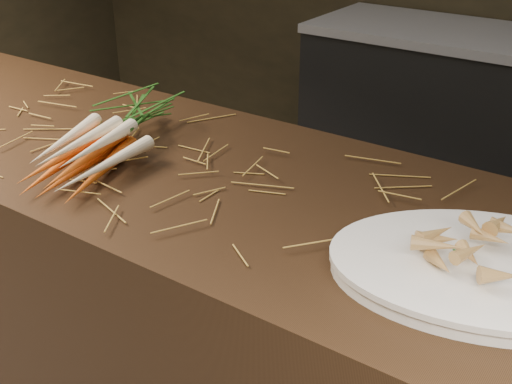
# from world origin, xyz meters

# --- Properties ---
(main_counter) EXTENTS (2.40, 0.70, 0.90)m
(main_counter) POSITION_xyz_m (0.00, 0.30, 0.45)
(main_counter) COLOR black
(main_counter) RESTS_ON ground
(back_counter) EXTENTS (1.82, 0.62, 0.84)m
(back_counter) POSITION_xyz_m (0.30, 2.18, 0.42)
(back_counter) COLOR black
(back_counter) RESTS_ON ground
(straw_bedding) EXTENTS (1.40, 0.60, 0.02)m
(straw_bedding) POSITION_xyz_m (0.00, 0.30, 0.91)
(straw_bedding) COLOR #AF7F33
(straw_bedding) RESTS_ON main_counter
(root_veg_bunch) EXTENTS (0.31, 0.57, 0.10)m
(root_veg_bunch) POSITION_xyz_m (-0.12, 0.27, 0.95)
(root_veg_bunch) COLOR #D95723
(root_veg_bunch) RESTS_ON main_counter
(serving_platter) EXTENTS (0.60, 0.52, 0.03)m
(serving_platter) POSITION_xyz_m (0.74, 0.24, 0.91)
(serving_platter) COLOR white
(serving_platter) RESTS_ON main_counter
(roasted_veg_heap) EXTENTS (0.30, 0.27, 0.06)m
(roasted_veg_heap) POSITION_xyz_m (0.74, 0.24, 0.96)
(roasted_veg_heap) COLOR #A3763E
(roasted_veg_heap) RESTS_ON serving_platter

